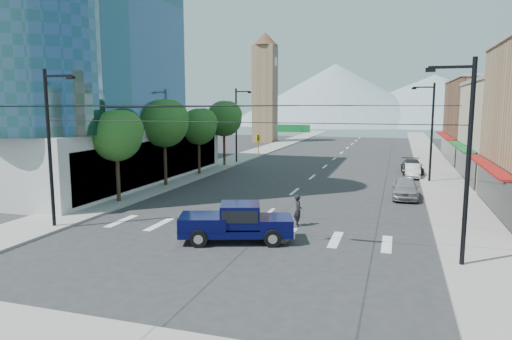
# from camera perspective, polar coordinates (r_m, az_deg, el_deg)

# --- Properties ---
(ground) EXTENTS (160.00, 160.00, 0.00)m
(ground) POSITION_cam_1_polar(r_m,az_deg,el_deg) (24.35, -2.44, -8.67)
(ground) COLOR #28282B
(ground) RESTS_ON ground
(sidewalk_left) EXTENTS (4.00, 120.00, 0.15)m
(sidewalk_left) POSITION_cam_1_polar(r_m,az_deg,el_deg) (65.42, -0.49, 2.04)
(sidewalk_left) COLOR gray
(sidewalk_left) RESTS_ON ground
(sidewalk_right) EXTENTS (4.00, 120.00, 0.15)m
(sidewalk_right) POSITION_cam_1_polar(r_m,az_deg,el_deg) (62.44, 20.98, 1.21)
(sidewalk_right) COLOR gray
(sidewalk_right) RESTS_ON ground
(office_tower) EXTENTS (29.50, 27.00, 30.00)m
(office_tower) POSITION_cam_1_polar(r_m,az_deg,el_deg) (50.03, -27.15, 15.81)
(office_tower) COLOR #B7B7B2
(office_tower) RESTS_ON ground
(shop_far) EXTENTS (12.00, 18.00, 10.00)m
(shop_far) POSITION_cam_1_polar(r_m,az_deg,el_deg) (63.12, 28.50, 5.32)
(shop_far) COLOR brown
(shop_far) RESTS_ON ground
(clock_tower) EXTENTS (4.80, 4.80, 20.40)m
(clock_tower) POSITION_cam_1_polar(r_m,az_deg,el_deg) (87.47, 1.14, 10.51)
(clock_tower) COLOR #8C6B4C
(clock_tower) RESTS_ON ground
(mountain_left) EXTENTS (80.00, 80.00, 22.00)m
(mountain_left) POSITION_cam_1_polar(r_m,az_deg,el_deg) (173.48, 9.88, 9.35)
(mountain_left) COLOR gray
(mountain_left) RESTS_ON ground
(mountain_right) EXTENTS (90.00, 90.00, 18.00)m
(mountain_right) POSITION_cam_1_polar(r_m,az_deg,el_deg) (182.33, 21.37, 8.22)
(mountain_right) COLOR gray
(mountain_right) RESTS_ON ground
(tree_near) EXTENTS (3.65, 3.64, 6.71)m
(tree_near) POSITION_cam_1_polar(r_m,az_deg,el_deg) (33.91, -16.80, 4.34)
(tree_near) COLOR black
(tree_near) RESTS_ON ground
(tree_midnear) EXTENTS (4.09, 4.09, 7.52)m
(tree_midnear) POSITION_cam_1_polar(r_m,az_deg,el_deg) (39.86, -11.18, 5.92)
(tree_midnear) COLOR black
(tree_midnear) RESTS_ON ground
(tree_midfar) EXTENTS (3.65, 3.64, 6.71)m
(tree_midfar) POSITION_cam_1_polar(r_m,az_deg,el_deg) (46.15, -7.00, 5.55)
(tree_midfar) COLOR black
(tree_midfar) RESTS_ON ground
(tree_far) EXTENTS (4.09, 4.09, 7.52)m
(tree_far) POSITION_cam_1_polar(r_m,az_deg,el_deg) (52.58, -3.86, 6.56)
(tree_far) COLOR black
(tree_far) RESTS_ON ground
(signal_rig) EXTENTS (21.80, 0.20, 9.00)m
(signal_rig) POSITION_cam_1_polar(r_m,az_deg,el_deg) (22.43, -2.92, 2.00)
(signal_rig) COLOR black
(signal_rig) RESTS_ON ground
(lamp_pole_nw) EXTENTS (2.00, 0.25, 9.00)m
(lamp_pole_nw) POSITION_cam_1_polar(r_m,az_deg,el_deg) (55.18, -2.36, 5.97)
(lamp_pole_nw) COLOR black
(lamp_pole_nw) RESTS_ON ground
(lamp_pole_ne) EXTENTS (2.00, 0.25, 9.00)m
(lamp_pole_ne) POSITION_cam_1_polar(r_m,az_deg,el_deg) (44.05, 20.98, 4.88)
(lamp_pole_ne) COLOR black
(lamp_pole_ne) RESTS_ON ground
(pickup_truck) EXTENTS (6.25, 3.81, 2.00)m
(pickup_truck) POSITION_cam_1_polar(r_m,az_deg,el_deg) (23.77, -2.56, -6.48)
(pickup_truck) COLOR #08093B
(pickup_truck) RESTS_ON ground
(pedestrian) EXTENTS (0.68, 0.80, 1.87)m
(pedestrian) POSITION_cam_1_polar(r_m,az_deg,el_deg) (26.87, 5.27, -5.02)
(pedestrian) COLOR black
(pedestrian) RESTS_ON ground
(parked_car_near) EXTENTS (1.90, 4.64, 1.58)m
(parked_car_near) POSITION_cam_1_polar(r_m,az_deg,el_deg) (36.35, 18.15, -2.17)
(parked_car_near) COLOR #9A9B9F
(parked_car_near) RESTS_ON ground
(parked_car_mid) EXTENTS (1.41, 4.03, 1.33)m
(parked_car_mid) POSITION_cam_1_polar(r_m,az_deg,el_deg) (47.05, 18.98, -0.08)
(parked_car_mid) COLOR silver
(parked_car_mid) RESTS_ON ground
(parked_car_far) EXTENTS (2.29, 5.12, 1.46)m
(parked_car_far) POSITION_cam_1_polar(r_m,az_deg,el_deg) (49.66, 18.91, 0.41)
(parked_car_far) COLOR #2A2B2D
(parked_car_far) RESTS_ON ground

